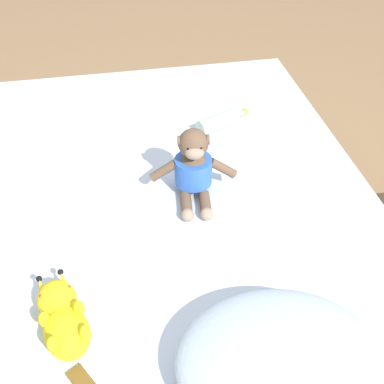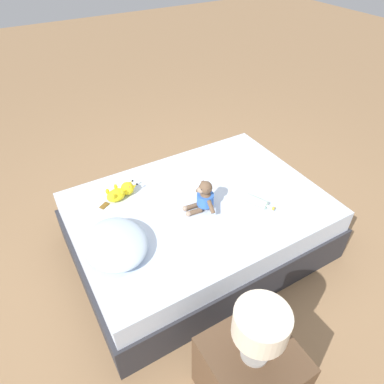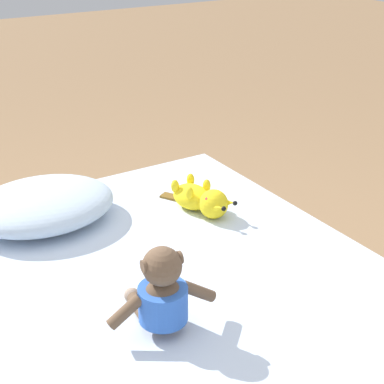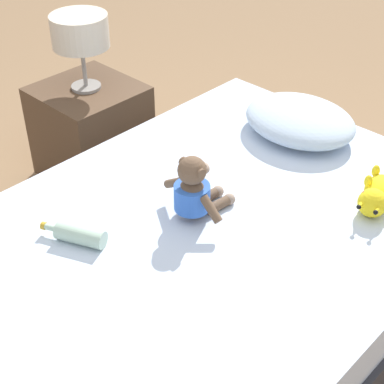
{
  "view_description": "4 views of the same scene",
  "coord_description": "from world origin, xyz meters",
  "px_view_note": "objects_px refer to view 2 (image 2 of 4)",
  "views": [
    {
      "loc": [
        0.19,
        1.29,
        1.57
      ],
      "look_at": [
        -0.04,
        0.1,
        0.57
      ],
      "focal_mm": 48.1,
      "sensor_mm": 36.0,
      "label": 1
    },
    {
      "loc": [
        -1.66,
        1.02,
        2.19
      ],
      "look_at": [
        0.06,
        0.02,
        0.55
      ],
      "focal_mm": 32.59,
      "sensor_mm": 36.0,
      "label": 2
    },
    {
      "loc": [
        -0.61,
        -1.02,
        1.41
      ],
      "look_at": [
        0.34,
        0.51,
        0.54
      ],
      "focal_mm": 54.1,
      "sensor_mm": 36.0,
      "label": 3
    },
    {
      "loc": [
        1.03,
        -1.15,
        1.74
      ],
      "look_at": [
        -0.07,
        -0.01,
        0.58
      ],
      "focal_mm": 55.57,
      "sensor_mm": 36.0,
      "label": 4
    }
  ],
  "objects_px": {
    "bed": "(198,226)",
    "bedside_lamp": "(261,325)",
    "plush_yellow_creature": "(121,192)",
    "pillow": "(116,243)",
    "nightstand": "(249,375)",
    "plush_monkey": "(204,198)",
    "glass_bottle": "(257,201)"
  },
  "relations": [
    {
      "from": "bed",
      "to": "glass_bottle",
      "type": "bearing_deg",
      "value": -123.02
    },
    {
      "from": "glass_bottle",
      "to": "bed",
      "type": "bearing_deg",
      "value": 56.98
    },
    {
      "from": "nightstand",
      "to": "bedside_lamp",
      "type": "height_order",
      "value": "bedside_lamp"
    },
    {
      "from": "bed",
      "to": "plush_monkey",
      "type": "relative_size",
      "value": 6.54
    },
    {
      "from": "bed",
      "to": "plush_yellow_creature",
      "type": "distance_m",
      "value": 0.66
    },
    {
      "from": "bed",
      "to": "plush_yellow_creature",
      "type": "xyz_separation_m",
      "value": [
        0.35,
        0.47,
        0.29
      ]
    },
    {
      "from": "bedside_lamp",
      "to": "nightstand",
      "type": "bearing_deg",
      "value": 0.0
    },
    {
      "from": "bed",
      "to": "bedside_lamp",
      "type": "height_order",
      "value": "bedside_lamp"
    },
    {
      "from": "pillow",
      "to": "plush_monkey",
      "type": "height_order",
      "value": "plush_monkey"
    },
    {
      "from": "bed",
      "to": "nightstand",
      "type": "bearing_deg",
      "value": 162.59
    },
    {
      "from": "pillow",
      "to": "plush_monkey",
      "type": "bearing_deg",
      "value": -84.79
    },
    {
      "from": "plush_yellow_creature",
      "to": "glass_bottle",
      "type": "height_order",
      "value": "plush_yellow_creature"
    },
    {
      "from": "plush_monkey",
      "to": "plush_yellow_creature",
      "type": "bearing_deg",
      "value": 48.36
    },
    {
      "from": "plush_yellow_creature",
      "to": "nightstand",
      "type": "height_order",
      "value": "plush_yellow_creature"
    },
    {
      "from": "plush_monkey",
      "to": "nightstand",
      "type": "xyz_separation_m",
      "value": [
        -1.04,
        0.35,
        -0.34
      ]
    },
    {
      "from": "glass_bottle",
      "to": "bedside_lamp",
      "type": "xyz_separation_m",
      "value": [
        -0.87,
        0.71,
        0.24
      ]
    },
    {
      "from": "plush_monkey",
      "to": "nightstand",
      "type": "distance_m",
      "value": 1.15
    },
    {
      "from": "nightstand",
      "to": "bedside_lamp",
      "type": "bearing_deg",
      "value": 0.0
    },
    {
      "from": "bed",
      "to": "pillow",
      "type": "relative_size",
      "value": 3.78
    },
    {
      "from": "plush_monkey",
      "to": "glass_bottle",
      "type": "height_order",
      "value": "plush_monkey"
    },
    {
      "from": "nightstand",
      "to": "bedside_lamp",
      "type": "distance_m",
      "value": 0.51
    },
    {
      "from": "pillow",
      "to": "plush_yellow_creature",
      "type": "xyz_separation_m",
      "value": [
        0.48,
        -0.22,
        -0.01
      ]
    },
    {
      "from": "bed",
      "to": "bedside_lamp",
      "type": "relative_size",
      "value": 5.34
    },
    {
      "from": "pillow",
      "to": "nightstand",
      "type": "bearing_deg",
      "value": -160.5
    },
    {
      "from": "bed",
      "to": "plush_monkey",
      "type": "bearing_deg",
      "value": -178.83
    },
    {
      "from": "pillow",
      "to": "bedside_lamp",
      "type": "relative_size",
      "value": 1.41
    },
    {
      "from": "plush_monkey",
      "to": "nightstand",
      "type": "bearing_deg",
      "value": 161.49
    },
    {
      "from": "nightstand",
      "to": "pillow",
      "type": "bearing_deg",
      "value": 19.5
    },
    {
      "from": "plush_monkey",
      "to": "bedside_lamp",
      "type": "relative_size",
      "value": 0.82
    },
    {
      "from": "plush_monkey",
      "to": "pillow",
      "type": "bearing_deg",
      "value": 95.21
    },
    {
      "from": "plush_yellow_creature",
      "to": "bedside_lamp",
      "type": "relative_size",
      "value": 0.94
    },
    {
      "from": "bed",
      "to": "bedside_lamp",
      "type": "distance_m",
      "value": 1.26
    }
  ]
}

